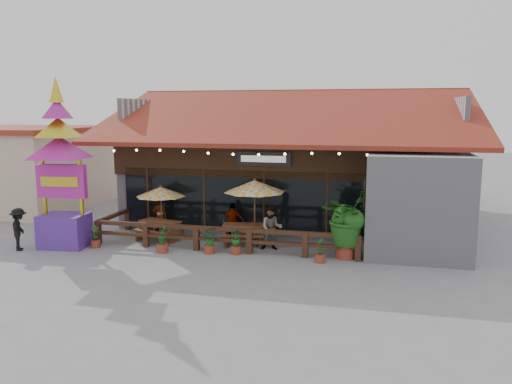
% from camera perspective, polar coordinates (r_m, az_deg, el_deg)
% --- Properties ---
extents(ground, '(100.00, 100.00, 0.00)m').
position_cam_1_polar(ground, '(18.35, 1.16, -6.74)').
color(ground, gray).
rests_on(ground, ground).
extents(restaurant_building, '(15.50, 14.73, 6.09)m').
position_cam_1_polar(restaurant_building, '(24.27, 5.07, 2.45)').
color(restaurant_building, '#B2B1B7').
rests_on(restaurant_building, ground).
extents(patio_railing, '(10.00, 2.60, 0.92)m').
position_cam_1_polar(patio_railing, '(18.53, -5.86, -4.66)').
color(patio_railing, '#412717').
rests_on(patio_railing, ground).
extents(neighbor_building, '(8.40, 8.40, 4.22)m').
position_cam_1_polar(neighbor_building, '(29.98, -25.41, 2.74)').
color(neighbor_building, beige).
rests_on(neighbor_building, ground).
extents(umbrella_left, '(2.37, 2.37, 2.12)m').
position_cam_1_polar(umbrella_left, '(20.31, -10.83, 0.00)').
color(umbrella_left, brown).
rests_on(umbrella_left, ground).
extents(umbrella_right, '(3.13, 3.13, 2.53)m').
position_cam_1_polar(umbrella_right, '(19.02, -0.16, 0.63)').
color(umbrella_right, brown).
rests_on(umbrella_right, ground).
extents(picnic_table_left, '(1.93, 1.78, 0.77)m').
position_cam_1_polar(picnic_table_left, '(20.10, -10.91, -3.95)').
color(picnic_table_left, brown).
rests_on(picnic_table_left, ground).
extents(picnic_table_right, '(1.85, 1.68, 0.77)m').
position_cam_1_polar(picnic_table_right, '(19.17, -1.43, -4.44)').
color(picnic_table_right, brown).
rests_on(picnic_table_right, ground).
extents(thai_sign_tower, '(2.71, 2.71, 6.75)m').
position_cam_1_polar(thai_sign_tower, '(19.63, -21.51, 4.27)').
color(thai_sign_tower, '#542999').
rests_on(thai_sign_tower, ground).
extents(tropical_plant, '(2.13, 2.25, 2.47)m').
position_cam_1_polar(tropical_plant, '(17.39, 10.30, -2.98)').
color(tropical_plant, maroon).
rests_on(tropical_plant, ground).
extents(diner_a, '(0.64, 0.50, 1.55)m').
position_cam_1_polar(diner_a, '(20.80, -10.92, -2.79)').
color(diner_a, '#382112').
rests_on(diner_a, ground).
extents(diner_b, '(0.88, 0.73, 1.63)m').
position_cam_1_polar(diner_b, '(18.32, 1.78, -4.13)').
color(diner_b, '#382112').
rests_on(diner_b, ground).
extents(diner_c, '(0.89, 0.46, 1.45)m').
position_cam_1_polar(diner_c, '(19.89, -2.64, -3.33)').
color(diner_c, '#382112').
rests_on(diner_c, ground).
extents(pedestrian, '(1.01, 1.17, 1.58)m').
position_cam_1_polar(pedestrian, '(20.20, -25.46, -3.85)').
color(pedestrian, black).
rests_on(pedestrian, ground).
extents(planter_a, '(0.36, 0.35, 0.85)m').
position_cam_1_polar(planter_a, '(19.63, -17.90, -5.04)').
color(planter_a, maroon).
rests_on(planter_a, ground).
extents(planter_b, '(0.40, 0.40, 0.99)m').
position_cam_1_polar(planter_b, '(18.33, -10.65, -5.46)').
color(planter_b, maroon).
rests_on(planter_b, ground).
extents(planter_c, '(0.71, 0.68, 0.91)m').
position_cam_1_polar(planter_c, '(17.98, -5.36, -5.41)').
color(planter_c, maroon).
rests_on(planter_c, ground).
extents(planter_d, '(0.49, 0.49, 0.93)m').
position_cam_1_polar(planter_d, '(17.84, -2.32, -5.71)').
color(planter_d, maroon).
rests_on(planter_d, ground).
extents(planter_e, '(0.35, 0.36, 0.86)m').
position_cam_1_polar(planter_e, '(17.00, 7.34, -6.83)').
color(planter_e, maroon).
rests_on(planter_e, ground).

